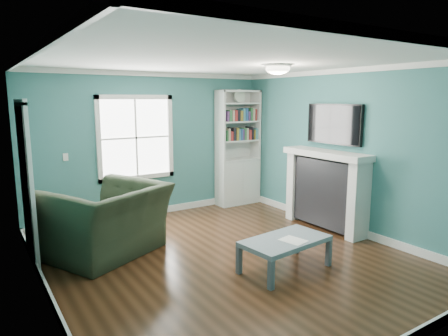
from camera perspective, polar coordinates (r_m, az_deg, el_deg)
floor at (r=5.54m, az=0.51°, el=-12.72°), size 5.00×5.00×0.00m
room_walls at (r=5.15m, az=0.53°, el=3.76°), size 5.00×5.00×5.00m
trim at (r=5.19m, az=0.53°, el=-0.02°), size 4.50×5.00×2.60m
window at (r=7.24m, az=-12.46°, el=4.24°), size 1.40×0.06×1.50m
bookshelf at (r=8.11m, az=1.96°, el=1.29°), size 0.90×0.35×2.31m
fireplace at (r=6.80m, az=14.34°, el=-3.14°), size 0.44×1.58×1.30m
tv at (r=6.74m, az=15.44°, el=6.07°), size 0.06×1.10×0.65m
door at (r=5.79m, az=-26.44°, el=-1.68°), size 0.12×0.98×2.17m
ceiling_fixture at (r=5.76m, az=7.69°, el=13.96°), size 0.38×0.38×0.15m
light_switch at (r=6.94m, az=-21.69°, el=1.47°), size 0.08×0.01×0.12m
recliner at (r=5.71m, az=-16.56°, el=-5.62°), size 1.75×1.51×1.29m
coffee_table at (r=5.13m, az=8.74°, el=-10.49°), size 1.17×0.72×0.41m
paper_sheet at (r=5.06m, az=9.87°, el=-10.15°), size 0.29×0.35×0.00m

